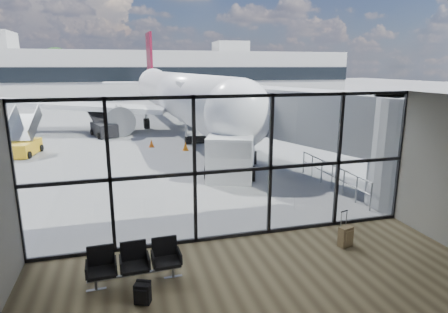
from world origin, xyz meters
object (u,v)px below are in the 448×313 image
seating_row (134,261)px  airliner (175,94)px  backpack (142,293)px  mobile_stairs (22,146)px  service_van (233,151)px  suitcase (346,236)px  belt_loader (104,128)px

seating_row → airliner: airliner is taller
backpack → mobile_stairs: bearing=132.7°
mobile_stairs → service_van: bearing=-23.4°
seating_row → backpack: bearing=-85.3°
backpack → airliner: (4.55, 26.32, 2.63)m
airliner → mobile_stairs: bearing=-142.7°
mobile_stairs → airliner: bearing=49.3°
suitcase → belt_loader: (-7.66, 21.25, 0.26)m
service_van → mobile_stairs: (-11.34, 7.14, -0.53)m
backpack → suitcase: size_ratio=0.48×
seating_row → backpack: size_ratio=4.30×
service_van → belt_loader: service_van is taller
seating_row → suitcase: (6.16, 0.22, -0.23)m
airliner → belt_loader: 7.62m
service_van → belt_loader: bearing=139.7°
mobile_stairs → seating_row: bearing=-60.4°
suitcase → seating_row: bearing=165.9°
airliner → service_van: bearing=-91.3°
mobile_stairs → backpack: bearing=-61.2°
seating_row → suitcase: size_ratio=2.07×
backpack → suitcase: (6.04, 1.22, 0.08)m
seating_row → backpack: seating_row is taller
backpack → belt_loader: size_ratio=0.13×
suitcase → service_van: bearing=79.9°
belt_loader → mobile_stairs: (-4.62, -5.37, -0.04)m
airliner → mobile_stairs: size_ratio=10.55×
airliner → service_van: airliner is taller
seating_row → belt_loader: 21.52m
seating_row → mobile_stairs: 17.22m
airliner → suitcase: bearing=-89.9°
seating_row → service_van: (5.23, 8.96, 0.53)m
service_van → mobile_stairs: mobile_stairs is taller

